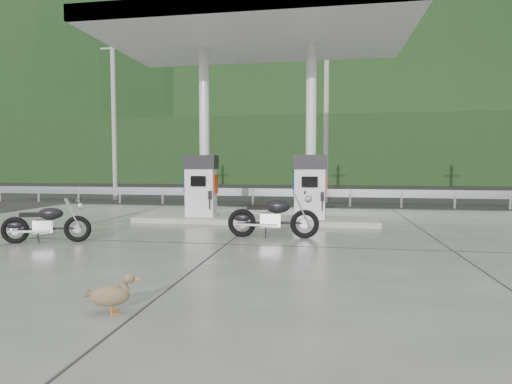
% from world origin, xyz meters
% --- Properties ---
extents(ground, '(160.00, 160.00, 0.00)m').
position_xyz_m(ground, '(0.00, 0.00, 0.00)').
color(ground, black).
rests_on(ground, ground).
extents(forecourt_apron, '(18.00, 14.00, 0.02)m').
position_xyz_m(forecourt_apron, '(0.00, 0.00, 0.01)').
color(forecourt_apron, '#60605C').
rests_on(forecourt_apron, ground).
extents(pump_island, '(7.00, 1.40, 0.15)m').
position_xyz_m(pump_island, '(0.00, 2.50, 0.10)').
color(pump_island, gray).
rests_on(pump_island, forecourt_apron).
extents(gas_pump_left, '(0.95, 0.55, 1.80)m').
position_xyz_m(gas_pump_left, '(-1.60, 2.50, 1.07)').
color(gas_pump_left, silver).
rests_on(gas_pump_left, pump_island).
extents(gas_pump_right, '(0.95, 0.55, 1.80)m').
position_xyz_m(gas_pump_right, '(1.60, 2.50, 1.07)').
color(gas_pump_right, silver).
rests_on(gas_pump_right, pump_island).
extents(canopy_column_left, '(0.30, 0.30, 5.00)m').
position_xyz_m(canopy_column_left, '(-1.60, 2.90, 2.67)').
color(canopy_column_left, silver).
rests_on(canopy_column_left, pump_island).
extents(canopy_column_right, '(0.30, 0.30, 5.00)m').
position_xyz_m(canopy_column_right, '(1.60, 2.90, 2.67)').
color(canopy_column_right, silver).
rests_on(canopy_column_right, pump_island).
extents(canopy_roof, '(8.50, 5.00, 0.40)m').
position_xyz_m(canopy_roof, '(0.00, 2.50, 5.37)').
color(canopy_roof, white).
rests_on(canopy_roof, canopy_column_left).
extents(guardrail, '(26.00, 0.16, 1.42)m').
position_xyz_m(guardrail, '(0.00, 8.00, 0.71)').
color(guardrail, '#9C9EA3').
rests_on(guardrail, ground).
extents(road, '(60.00, 7.00, 0.01)m').
position_xyz_m(road, '(0.00, 11.50, 0.00)').
color(road, black).
rests_on(road, ground).
extents(utility_pole_a, '(0.22, 0.22, 8.00)m').
position_xyz_m(utility_pole_a, '(-8.00, 9.50, 4.00)').
color(utility_pole_a, gray).
rests_on(utility_pole_a, ground).
extents(utility_pole_b, '(0.22, 0.22, 8.00)m').
position_xyz_m(utility_pole_b, '(2.00, 9.50, 4.00)').
color(utility_pole_b, gray).
rests_on(utility_pole_b, ground).
extents(tree_band, '(80.00, 6.00, 6.00)m').
position_xyz_m(tree_band, '(0.00, 30.00, 3.00)').
color(tree_band, black).
rests_on(tree_band, ground).
extents(forested_hills, '(100.00, 40.00, 140.00)m').
position_xyz_m(forested_hills, '(0.00, 60.00, 0.00)').
color(forested_hills, black).
rests_on(forested_hills, ground).
extents(motorcycle_left, '(1.80, 1.05, 0.81)m').
position_xyz_m(motorcycle_left, '(-3.85, -1.43, 0.43)').
color(motorcycle_left, black).
rests_on(motorcycle_left, forecourt_apron).
extents(motorcycle_right, '(1.99, 0.70, 0.93)m').
position_xyz_m(motorcycle_right, '(0.86, 0.02, 0.49)').
color(motorcycle_right, black).
rests_on(motorcycle_right, forecourt_apron).
extents(duck, '(0.55, 0.33, 0.38)m').
position_xyz_m(duck, '(-0.30, -5.30, 0.21)').
color(duck, brown).
rests_on(duck, forecourt_apron).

